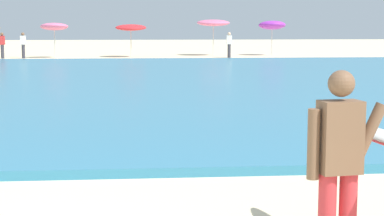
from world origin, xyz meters
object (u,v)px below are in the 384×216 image
at_px(beach_umbrella_5, 272,25).
at_px(beach_umbrella_3, 131,28).
at_px(surfer_with_board, 368,153).
at_px(beachgoer_near_row_left, 2,45).
at_px(beach_umbrella_4, 213,23).
at_px(beachgoer_near_row_right, 23,44).
at_px(beach_umbrella_2, 54,27).
at_px(beachgoer_near_row_mid, 229,44).

bearing_deg(beach_umbrella_5, beach_umbrella_3, -171.16).
bearing_deg(beach_umbrella_3, surfer_with_board, -86.30).
bearing_deg(surfer_with_board, beach_umbrella_3, 93.70).
relative_size(beach_umbrella_5, beachgoer_near_row_left, 1.49).
height_order(beach_umbrella_5, beachgoer_near_row_left, beach_umbrella_5).
height_order(beach_umbrella_4, beachgoer_near_row_left, beach_umbrella_4).
relative_size(surfer_with_board, beach_umbrella_5, 1.22).
xyz_separation_m(surfer_with_board, beach_umbrella_3, (-2.29, 35.46, 0.83)).
relative_size(beach_umbrella_3, beachgoer_near_row_left, 1.35).
bearing_deg(beachgoer_near_row_right, beach_umbrella_5, 8.29).
distance_m(beach_umbrella_5, beachgoer_near_row_left, 17.36).
height_order(surfer_with_board, beach_umbrella_5, beach_umbrella_5).
relative_size(beach_umbrella_2, beachgoer_near_row_mid, 1.41).
distance_m(beach_umbrella_3, beachgoer_near_row_left, 7.91).
distance_m(surfer_with_board, beachgoer_near_row_left, 35.93).
relative_size(beach_umbrella_4, beachgoer_near_row_left, 1.53).
bearing_deg(beach_umbrella_3, beach_umbrella_2, -173.62).
bearing_deg(beach_umbrella_3, beach_umbrella_5, 8.84).
bearing_deg(beachgoer_near_row_left, beach_umbrella_4, 11.21).
xyz_separation_m(beach_umbrella_5, beachgoer_near_row_right, (-15.92, -2.32, -1.16)).
distance_m(surfer_with_board, beach_umbrella_4, 37.26).
bearing_deg(beach_umbrella_2, beachgoer_near_row_right, -169.67).
bearing_deg(beachgoer_near_row_mid, surfer_with_board, -96.34).
xyz_separation_m(beach_umbrella_3, beach_umbrella_4, (5.44, 1.65, 0.30)).
bearing_deg(beach_umbrella_2, beach_umbrella_5, 8.02).
height_order(beach_umbrella_2, beachgoer_near_row_mid, beach_umbrella_2).
distance_m(beachgoer_near_row_left, beachgoer_near_row_right, 1.24).
xyz_separation_m(beachgoer_near_row_left, beachgoer_near_row_right, (1.23, 0.10, 0.00)).
bearing_deg(beach_umbrella_4, beachgoer_near_row_mid, -76.91).
distance_m(beach_umbrella_5, beachgoer_near_row_right, 16.13).
relative_size(beach_umbrella_2, beachgoer_near_row_right, 1.41).
bearing_deg(beachgoer_near_row_left, beachgoer_near_row_right, 4.75).
relative_size(beach_umbrella_4, beachgoer_near_row_mid, 1.53).
bearing_deg(beach_umbrella_5, beachgoer_near_row_mid, -140.95).
xyz_separation_m(beach_umbrella_5, beachgoer_near_row_left, (-17.15, -2.42, -1.16)).
bearing_deg(beach_umbrella_3, beachgoer_near_row_right, -172.49).
xyz_separation_m(beachgoer_near_row_left, beachgoer_near_row_mid, (13.89, -0.22, 0.00)).
relative_size(beach_umbrella_4, beach_umbrella_5, 1.03).
distance_m(beach_umbrella_2, beachgoer_near_row_left, 3.31).
distance_m(beach_umbrella_3, beachgoer_near_row_mid, 6.30).
height_order(beach_umbrella_3, beachgoer_near_row_right, beach_umbrella_3).
bearing_deg(surfer_with_board, beach_umbrella_2, 101.31).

